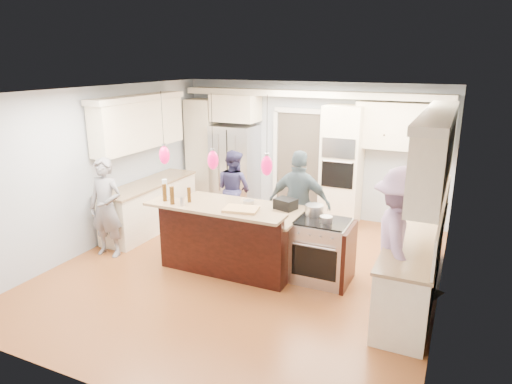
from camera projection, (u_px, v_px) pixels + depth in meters
ground_plane at (247, 269)px, 7.05m from camera, size 6.00×6.00×0.00m
room_shell at (246, 154)px, 6.54m from camera, size 5.54×6.04×2.72m
refrigerator at (235, 167)px, 9.73m from camera, size 0.90×0.70×1.80m
oven_column at (342, 166)px, 8.75m from camera, size 0.72×0.69×2.30m
back_upper_cabinets at (272, 133)px, 9.29m from camera, size 5.30×0.61×2.54m
right_counter_run at (422, 222)px, 6.04m from camera, size 0.64×3.10×2.51m
left_cabinets at (146, 175)px, 8.44m from camera, size 0.64×2.30×2.51m
kitchen_island at (234, 236)px, 7.08m from camera, size 2.10×1.46×1.12m
island_range at (323, 251)px, 6.59m from camera, size 0.82×0.71×0.92m
pendant_lights at (213, 160)px, 6.20m from camera, size 1.75×0.15×1.03m
person_bar_end at (106, 208)px, 7.36m from camera, size 0.63×0.44×1.63m
person_far_left at (234, 189)px, 8.66m from camera, size 0.86×0.75×1.50m
person_far_right at (299, 204)px, 7.33m from camera, size 1.05×0.50×1.75m
person_range_side at (399, 242)px, 5.62m from camera, size 1.04×1.38×1.90m
floor_rug at (410, 295)px, 6.26m from camera, size 0.86×1.00×0.01m
water_bottle at (165, 190)px, 6.71m from camera, size 0.09×0.09×0.31m
beer_bottle_a at (165, 193)px, 6.66m from camera, size 0.08×0.08×0.26m
beer_bottle_b at (172, 195)px, 6.51m from camera, size 0.07×0.07×0.26m
beer_bottle_c at (189, 195)px, 6.61m from camera, size 0.06×0.06×0.22m
drink_can at (182, 201)px, 6.47m from camera, size 0.08×0.08×0.12m
cutting_board at (241, 209)px, 6.27m from camera, size 0.52×0.41×0.04m
pot_large at (314, 210)px, 6.68m from camera, size 0.27×0.27×0.16m
pot_small at (326, 219)px, 6.39m from camera, size 0.18×0.18×0.09m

